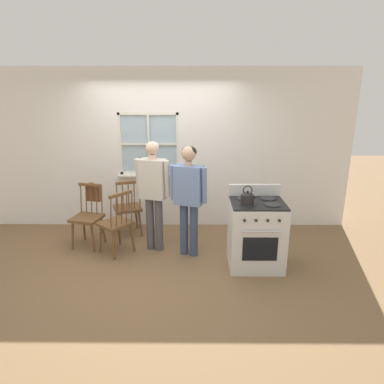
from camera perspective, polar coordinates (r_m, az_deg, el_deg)
The scene contains 11 objects.
ground_plane at distance 5.00m, azimuth -5.94°, elevation -11.41°, with size 16.00×16.00×0.00m, color brown.
wall_back at distance 5.88m, azimuth -4.79°, elevation 6.88°, with size 6.40×0.16×2.70m.
chair_by_window at distance 5.50m, azimuth -17.00°, elevation -4.16°, with size 0.51×0.49×0.97m.
chair_near_wall at distance 5.74m, azimuth -10.66°, elevation -2.78°, with size 0.53×0.52×0.97m.
chair_center_cluster at distance 5.15m, azimuth -12.50°, elevation -5.24°, with size 0.58×0.58×0.97m.
person_elderly_left at distance 5.00m, azimuth -6.47°, elevation 0.73°, with size 0.53×0.31×1.65m.
person_teen_center at distance 4.80m, azimuth -0.54°, elevation 0.15°, with size 0.54×0.33×1.62m.
stove at distance 4.77m, azimuth 10.61°, elevation -6.77°, with size 0.72×0.68×1.08m.
kettle at distance 4.42m, azimuth 9.22°, elevation -0.95°, with size 0.21×0.17×0.25m.
potted_plant at distance 5.90m, azimuth -7.83°, elevation 3.55°, with size 0.17×0.17×0.30m.
handbag at distance 5.58m, azimuth -16.07°, elevation -0.08°, with size 0.24×0.22×0.31m.
Camera 1 is at (0.54, -4.37, 2.37)m, focal length 32.00 mm.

